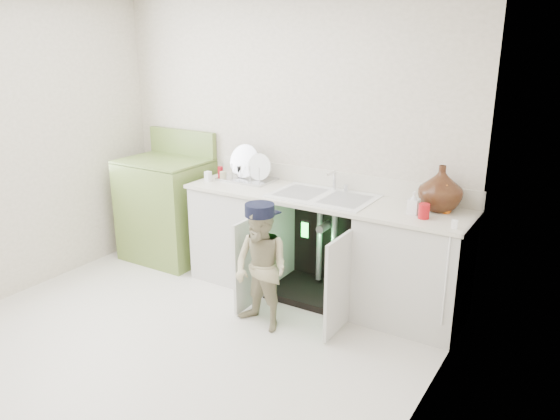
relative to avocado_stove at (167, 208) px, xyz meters
name	(u,v)px	position (x,y,z in m)	size (l,w,h in m)	color
ground	(180,340)	(1.17, -1.18, -0.52)	(3.50, 3.50, 0.00)	beige
room_shell	(169,177)	(1.17, -1.18, 0.73)	(6.00, 5.50, 1.26)	silver
counter_run	(325,245)	(1.76, 0.03, -0.04)	(2.44, 1.02, 1.24)	silver
avocado_stove	(167,208)	(0.00, 0.00, 0.00)	(0.82, 0.65, 1.27)	olive
repair_worker	(261,267)	(1.58, -0.69, -0.02)	(0.54, 0.60, 0.99)	tan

